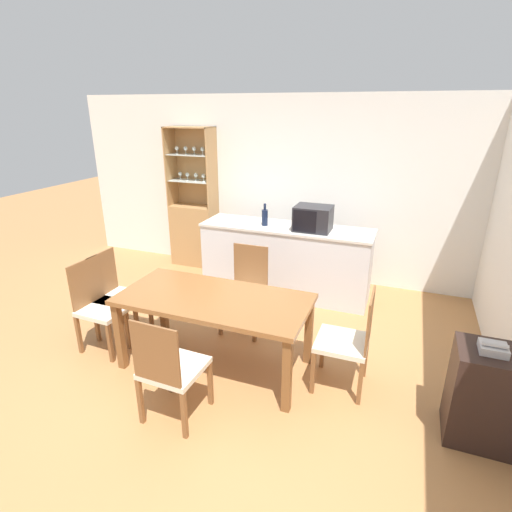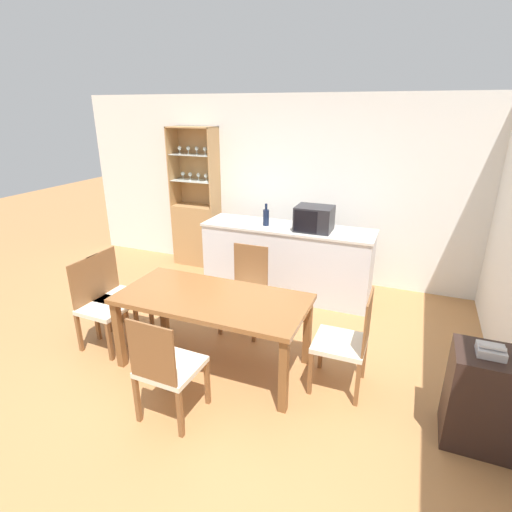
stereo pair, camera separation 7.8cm
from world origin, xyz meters
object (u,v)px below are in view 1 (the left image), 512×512
at_px(dining_chair_side_left_far, 118,296).
at_px(dining_chair_side_left_near, 101,306).
at_px(microwave, 313,218).
at_px(side_cabinet, 485,396).
at_px(wine_bottle, 265,217).
at_px(dining_chair_head_near, 170,368).
at_px(telephone, 493,348).
at_px(display_cabinet, 195,225).
at_px(dining_table, 214,305).
at_px(dining_chair_side_right_far, 348,341).
at_px(dining_chair_head_far, 246,289).

bearing_deg(dining_chair_side_left_far, dining_chair_side_left_near, -0.25).
xyz_separation_m(microwave, side_cabinet, (1.77, -1.87, -0.71)).
bearing_deg(wine_bottle, dining_chair_head_near, -87.03).
bearing_deg(telephone, dining_chair_side_left_near, 179.97).
height_order(wine_bottle, telephone, wine_bottle).
relative_size(dining_chair_side_left_near, telephone, 5.20).
height_order(display_cabinet, dining_table, display_cabinet).
height_order(microwave, side_cabinet, microwave).
bearing_deg(microwave, dining_chair_side_right_far, -65.88).
distance_m(dining_chair_side_left_near, microwave, 2.63).
bearing_deg(dining_chair_side_left_far, microwave, 133.12).
bearing_deg(display_cabinet, dining_chair_side_left_far, -82.80).
distance_m(dining_chair_side_right_far, dining_chair_side_left_far, 2.46).
relative_size(wine_bottle, telephone, 1.58).
relative_size(dining_chair_side_left_far, side_cabinet, 1.24).
height_order(dining_chair_head_near, dining_chair_side_right_far, same).
relative_size(dining_chair_side_left_near, dining_chair_side_right_far, 1.00).
bearing_deg(dining_table, wine_bottle, 94.31).
bearing_deg(microwave, dining_table, -105.82).
height_order(display_cabinet, side_cabinet, display_cabinet).
xyz_separation_m(display_cabinet, side_cabinet, (3.78, -2.44, -0.26)).
xyz_separation_m(display_cabinet, telephone, (3.75, -2.45, 0.15)).
height_order(display_cabinet, microwave, display_cabinet).
distance_m(dining_table, dining_chair_side_right_far, 1.25).
xyz_separation_m(dining_chair_side_left_far, wine_bottle, (1.10, 1.62, 0.58)).
relative_size(dining_chair_side_left_near, wine_bottle, 3.29).
xyz_separation_m(dining_table, microwave, (0.50, 1.76, 0.44)).
bearing_deg(dining_chair_side_left_far, dining_chair_head_near, 53.67).
bearing_deg(microwave, telephone, -47.13).
bearing_deg(dining_chair_side_left_far, dining_chair_side_right_far, 89.75).
relative_size(dining_chair_side_left_far, microwave, 2.10).
distance_m(wine_bottle, side_cabinet, 3.11).
height_order(dining_chair_side_right_far, microwave, microwave).
xyz_separation_m(dining_chair_side_right_far, side_cabinet, (1.04, -0.24, -0.09)).
xyz_separation_m(dining_chair_side_left_near, dining_chair_head_near, (1.23, -0.64, 0.00)).
height_order(display_cabinet, dining_chair_side_right_far, display_cabinet).
bearing_deg(telephone, wine_bottle, 141.75).
relative_size(dining_table, wine_bottle, 6.19).
distance_m(dining_table, dining_chair_side_left_near, 1.25).
relative_size(dining_chair_head_far, side_cabinet, 1.24).
bearing_deg(dining_chair_head_far, dining_chair_head_near, 89.48).
bearing_deg(side_cabinet, dining_table, 177.17).
bearing_deg(dining_table, dining_chair_head_far, 90.03).
bearing_deg(dining_chair_side_right_far, dining_chair_side_left_far, 89.71).
bearing_deg(dining_table, dining_chair_side_left_near, -174.17).
distance_m(display_cabinet, microwave, 2.13).
bearing_deg(telephone, side_cabinet, 32.46).
xyz_separation_m(dining_chair_side_left_near, side_cabinet, (3.50, 0.01, -0.09)).
xyz_separation_m(dining_chair_head_far, dining_chair_side_right_far, (1.23, -0.64, 0.00)).
relative_size(dining_chair_side_left_far, wine_bottle, 3.29).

